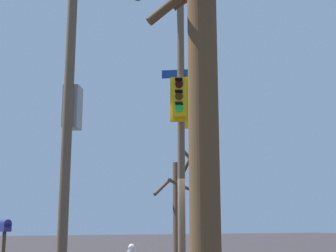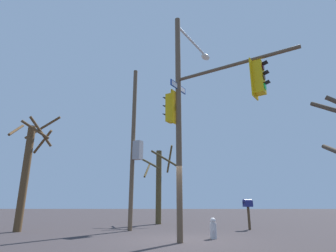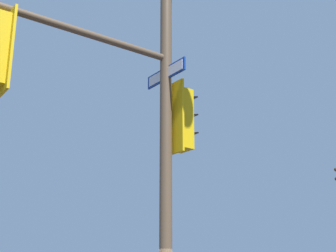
% 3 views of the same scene
% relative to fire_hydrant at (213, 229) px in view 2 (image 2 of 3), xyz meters
% --- Properties ---
extents(ground_plane, '(80.00, 80.00, 0.00)m').
position_rel_fire_hydrant_xyz_m(ground_plane, '(0.47, -1.30, -0.34)').
color(ground_plane, '#322C2E').
extents(main_signal_pole_assembly, '(4.98, 4.28, 8.58)m').
position_rel_fire_hydrant_xyz_m(main_signal_pole_assembly, '(1.16, -0.59, 4.65)').
color(main_signal_pole_assembly, brown).
rests_on(main_signal_pole_assembly, ground).
extents(secondary_pole_assembly, '(0.51, 0.64, 8.14)m').
position_rel_fire_hydrant_xyz_m(secondary_pole_assembly, '(-2.67, -3.36, 3.64)').
color(secondary_pole_assembly, brown).
rests_on(secondary_pole_assembly, ground).
extents(fire_hydrant, '(0.38, 0.24, 0.73)m').
position_rel_fire_hydrant_xyz_m(fire_hydrant, '(0.00, 0.00, 0.00)').
color(fire_hydrant, '#B2B2B7').
rests_on(fire_hydrant, ground).
extents(mailbox, '(0.36, 0.49, 1.41)m').
position_rel_fire_hydrant_xyz_m(mailbox, '(-3.24, 2.24, 0.76)').
color(mailbox, '#4C3823').
rests_on(mailbox, ground).
extents(bare_tree_behind_pole, '(2.21, 2.58, 4.70)m').
position_rel_fire_hydrant_xyz_m(bare_tree_behind_pole, '(-6.39, -2.29, 2.12)').
color(bare_tree_behind_pole, '#4E4125').
rests_on(bare_tree_behind_pole, ground).
extents(bare_tree_corner, '(2.02, 1.89, 5.67)m').
position_rel_fire_hydrant_xyz_m(bare_tree_corner, '(-2.25, -8.37, 2.49)').
color(bare_tree_corner, brown).
rests_on(bare_tree_corner, ground).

